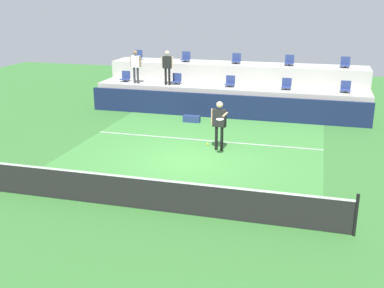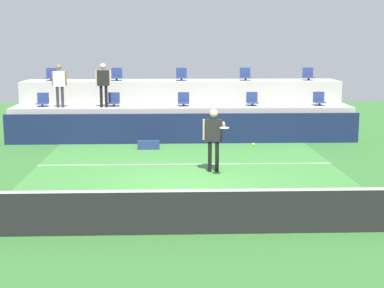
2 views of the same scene
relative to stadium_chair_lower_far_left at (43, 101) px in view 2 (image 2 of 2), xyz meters
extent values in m
plane|color=#336B2D|center=(5.34, -7.23, -1.46)|extent=(40.00, 40.00, 0.00)
cube|color=#3D7F38|center=(5.34, -6.23, -1.46)|extent=(9.00, 10.00, 0.01)
cube|color=white|center=(5.34, -4.83, -1.46)|extent=(9.00, 0.06, 0.00)
cube|color=black|center=(5.34, -11.23, -1.01)|extent=(10.40, 0.01, 0.87)
cube|color=white|center=(5.34, -11.23, -0.57)|extent=(10.40, 0.02, 0.05)
cube|color=#141E42|center=(5.34, -1.23, -0.91)|extent=(13.00, 0.16, 1.10)
cube|color=#ADAAA3|center=(5.34, 0.07, -0.84)|extent=(13.00, 1.80, 1.25)
cube|color=#ADAAA3|center=(5.34, 1.87, -0.41)|extent=(13.00, 1.80, 2.10)
cylinder|color=#2D2D33|center=(0.00, -0.08, -0.16)|extent=(0.08, 0.08, 0.10)
cube|color=navy|center=(0.00, -0.08, -0.09)|extent=(0.44, 0.40, 0.04)
cube|color=navy|center=(0.00, 0.10, 0.12)|extent=(0.44, 0.04, 0.38)
cylinder|color=#2D2D33|center=(2.71, -0.08, -0.16)|extent=(0.08, 0.08, 0.10)
cube|color=navy|center=(2.71, -0.08, -0.09)|extent=(0.44, 0.40, 0.04)
cube|color=navy|center=(2.71, 0.10, 0.12)|extent=(0.44, 0.04, 0.38)
cylinder|color=#2D2D33|center=(5.39, -0.08, -0.16)|extent=(0.08, 0.08, 0.10)
cube|color=navy|center=(5.39, -0.08, -0.09)|extent=(0.44, 0.40, 0.04)
cube|color=navy|center=(5.39, 0.10, 0.12)|extent=(0.44, 0.04, 0.38)
cylinder|color=#2D2D33|center=(8.04, -0.08, -0.16)|extent=(0.08, 0.08, 0.10)
cube|color=navy|center=(8.04, -0.08, -0.09)|extent=(0.44, 0.40, 0.04)
cube|color=navy|center=(8.04, 0.10, 0.12)|extent=(0.44, 0.04, 0.38)
cylinder|color=#2D2D33|center=(10.66, -0.08, -0.16)|extent=(0.08, 0.08, 0.10)
cube|color=navy|center=(10.66, -0.08, -0.09)|extent=(0.44, 0.40, 0.04)
cube|color=navy|center=(10.66, 0.10, 0.12)|extent=(0.44, 0.04, 0.38)
cylinder|color=#2D2D33|center=(0.00, 1.72, 0.69)|extent=(0.08, 0.08, 0.10)
cube|color=navy|center=(0.00, 1.72, 0.76)|extent=(0.44, 0.40, 0.04)
cube|color=navy|center=(0.00, 1.90, 0.97)|extent=(0.44, 0.04, 0.38)
cylinder|color=#2D2D33|center=(2.67, 1.72, 0.69)|extent=(0.08, 0.08, 0.10)
cube|color=navy|center=(2.67, 1.72, 0.76)|extent=(0.44, 0.40, 0.04)
cube|color=navy|center=(2.67, 1.90, 0.97)|extent=(0.44, 0.04, 0.38)
cylinder|color=#2D2D33|center=(5.34, 1.72, 0.69)|extent=(0.08, 0.08, 0.10)
cube|color=navy|center=(5.34, 1.72, 0.76)|extent=(0.44, 0.40, 0.04)
cube|color=navy|center=(5.34, 1.90, 0.97)|extent=(0.44, 0.04, 0.38)
cylinder|color=#2D2D33|center=(8.00, 1.72, 0.69)|extent=(0.08, 0.08, 0.10)
cube|color=navy|center=(8.00, 1.72, 0.76)|extent=(0.44, 0.40, 0.04)
cube|color=navy|center=(8.00, 1.90, 0.97)|extent=(0.44, 0.04, 0.38)
cylinder|color=#2D2D33|center=(10.63, 1.72, 0.69)|extent=(0.08, 0.08, 0.10)
cube|color=navy|center=(10.63, 1.72, 0.76)|extent=(0.44, 0.40, 0.04)
cube|color=navy|center=(10.63, 1.90, 0.97)|extent=(0.44, 0.04, 0.38)
cylinder|color=black|center=(6.02, -5.85, -1.01)|extent=(0.12, 0.12, 0.90)
cylinder|color=black|center=(6.22, -5.86, -1.01)|extent=(0.12, 0.12, 0.90)
cube|color=black|center=(6.12, -5.85, -0.25)|extent=(0.50, 0.21, 0.64)
sphere|color=tan|center=(6.12, -5.85, 0.24)|extent=(0.26, 0.26, 0.24)
cylinder|color=tan|center=(5.84, -5.84, -0.23)|extent=(0.07, 0.07, 0.60)
cylinder|color=tan|center=(6.38, -6.16, -0.03)|extent=(0.11, 0.57, 0.07)
cylinder|color=black|center=(6.36, -6.54, -0.03)|extent=(0.05, 0.26, 0.04)
ellipsoid|color=silver|center=(6.34, -6.82, -0.03)|extent=(0.28, 0.34, 0.03)
cylinder|color=#2D2D33|center=(0.65, -0.38, 0.18)|extent=(0.11, 0.11, 0.79)
cylinder|color=#2D2D33|center=(0.83, -0.38, 0.18)|extent=(0.11, 0.11, 0.79)
cube|color=white|center=(0.74, -0.38, 0.86)|extent=(0.43, 0.18, 0.56)
sphere|color=#846047|center=(0.74, -0.38, 1.29)|extent=(0.22, 0.22, 0.21)
cylinder|color=#846047|center=(0.49, -0.39, 0.88)|extent=(0.07, 0.07, 0.53)
cylinder|color=#846047|center=(0.99, -0.38, 0.88)|extent=(0.07, 0.07, 0.53)
cylinder|color=black|center=(2.28, -0.38, 0.19)|extent=(0.11, 0.11, 0.81)
cylinder|color=black|center=(2.47, -0.38, 0.19)|extent=(0.11, 0.11, 0.81)
cube|color=black|center=(2.37, -0.38, 0.89)|extent=(0.44, 0.18, 0.58)
sphere|color=beige|center=(2.37, -0.38, 1.33)|extent=(0.22, 0.22, 0.22)
cylinder|color=beige|center=(2.12, -0.38, 0.90)|extent=(0.07, 0.07, 0.54)
cylinder|color=beige|center=(2.63, -0.38, 0.90)|extent=(0.07, 0.07, 0.54)
sphere|color=#CCE033|center=(6.66, -9.98, 0.10)|extent=(0.07, 0.07, 0.07)
cube|color=navy|center=(4.11, -2.31, -1.31)|extent=(0.76, 0.28, 0.30)
camera|label=1|loc=(9.42, -21.72, 3.99)|focal=43.48mm
camera|label=2|loc=(4.92, -21.87, 2.30)|focal=53.30mm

